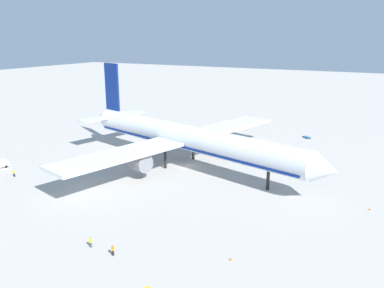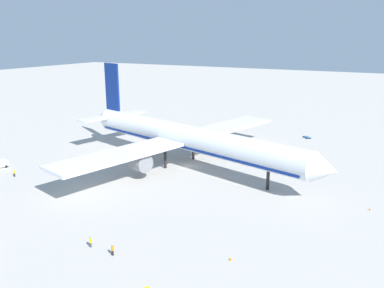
{
  "view_description": "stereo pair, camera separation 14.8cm",
  "coord_description": "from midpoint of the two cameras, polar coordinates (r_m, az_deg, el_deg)",
  "views": [
    {
      "loc": [
        45.77,
        -82.67,
        31.46
      ],
      "look_at": [
        1.67,
        -1.55,
        6.31
      ],
      "focal_mm": 37.25,
      "sensor_mm": 36.0,
      "label": 1
    },
    {
      "loc": [
        45.9,
        -82.6,
        31.46
      ],
      "look_at": [
        1.67,
        -1.55,
        6.31
      ],
      "focal_mm": 37.25,
      "sensor_mm": 36.0,
      "label": 2
    }
  ],
  "objects": [
    {
      "name": "ground_plane",
      "position": [
        99.59,
        -0.46,
        -3.18
      ],
      "size": [
        600.0,
        600.0,
        0.0
      ],
      "primitive_type": "plane",
      "color": "#ADA8A0"
    },
    {
      "name": "airliner",
      "position": [
        98.53,
        -1.05,
        0.89
      ],
      "size": [
        75.54,
        69.58,
        23.9
      ],
      "color": "silver",
      "rests_on": "ground"
    },
    {
      "name": "baggage_cart_1",
      "position": [
        131.89,
        16.08,
        0.95
      ],
      "size": [
        2.96,
        2.93,
        0.4
      ],
      "color": "#26598C",
      "rests_on": "ground"
    },
    {
      "name": "ground_worker_0",
      "position": [
        64.8,
        -14.36,
        -13.46
      ],
      "size": [
        0.47,
        0.47,
        1.69
      ],
      "color": "#3F3F47",
      "rests_on": "ground"
    },
    {
      "name": "ground_worker_1",
      "position": [
        100.69,
        -24.15,
        -3.82
      ],
      "size": [
        0.57,
        0.57,
        1.73
      ],
      "color": "black",
      "rests_on": "ground"
    },
    {
      "name": "ground_worker_4",
      "position": [
        62.0,
        -11.33,
        -14.68
      ],
      "size": [
        0.5,
        0.5,
        1.66
      ],
      "color": "black",
      "rests_on": "ground"
    },
    {
      "name": "traffic_cone_0",
      "position": [
        82.19,
        24.09,
        -8.47
      ],
      "size": [
        0.36,
        0.36,
        0.55
      ],
      "primitive_type": "cone",
      "color": "orange",
      "rests_on": "ground"
    },
    {
      "name": "traffic_cone_1",
      "position": [
        137.84,
        7.89,
        2.02
      ],
      "size": [
        0.36,
        0.36,
        0.55
      ],
      "primitive_type": "cone",
      "color": "orange",
      "rests_on": "ground"
    },
    {
      "name": "traffic_cone_2",
      "position": [
        60.22,
        5.54,
        -16.03
      ],
      "size": [
        0.36,
        0.36,
        0.55
      ],
      "primitive_type": "cone",
      "color": "orange",
      "rests_on": "ground"
    }
  ]
}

